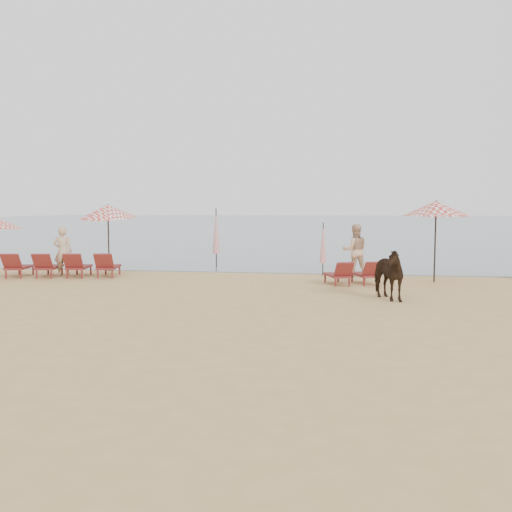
{
  "coord_description": "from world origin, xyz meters",
  "views": [
    {
      "loc": [
        2.48,
        -11.4,
        2.55
      ],
      "look_at": [
        0.0,
        5.0,
        1.1
      ],
      "focal_mm": 40.0,
      "sensor_mm": 36.0,
      "label": 1
    }
  ],
  "objects": [
    {
      "name": "lounger_cluster_right",
      "position": [
        2.85,
        7.24,
        0.38
      ],
      "size": [
        1.91,
        1.88,
        0.54
      ],
      "rotation": [
        0.0,
        0.0,
        0.34
      ],
      "color": "maroon",
      "rests_on": "ground"
    },
    {
      "name": "umbrella_open_right",
      "position": [
        5.58,
        8.36,
        2.47
      ],
      "size": [
        2.25,
        2.25,
        2.75
      ],
      "rotation": [
        0.0,
        0.0,
        -0.3
      ],
      "color": "black",
      "rests_on": "ground"
    },
    {
      "name": "umbrella_closed_right",
      "position": [
        1.8,
        9.49,
        1.21
      ],
      "size": [
        0.24,
        0.24,
        1.96
      ],
      "rotation": [
        0.0,
        0.0,
        0.27
      ],
      "color": "black",
      "rests_on": "ground"
    },
    {
      "name": "beachgoer_left",
      "position": [
        -7.54,
        7.93,
        0.92
      ],
      "size": [
        0.74,
        0.56,
        1.83
      ],
      "primitive_type": "imported",
      "rotation": [
        0.0,
        0.0,
        3.35
      ],
      "color": "tan",
      "rests_on": "ground"
    },
    {
      "name": "cow",
      "position": [
        3.66,
        4.43,
        0.71
      ],
      "size": [
        1.4,
        1.85,
        1.42
      ],
      "primitive_type": "imported",
      "rotation": [
        0.0,
        0.0,
        0.43
      ],
      "color": "black",
      "rests_on": "ground"
    },
    {
      "name": "sea",
      "position": [
        0.0,
        80.0,
        0.0
      ],
      "size": [
        160.0,
        140.0,
        0.06
      ],
      "primitive_type": "cube",
      "color": "#51606B",
      "rests_on": "ground"
    },
    {
      "name": "beachgoer_right_a",
      "position": [
        2.96,
        9.51,
        0.95
      ],
      "size": [
        1.03,
        0.86,
        1.91
      ],
      "primitive_type": "imported",
      "rotation": [
        0.0,
        0.0,
        3.3
      ],
      "color": "tan",
      "rests_on": "ground"
    },
    {
      "name": "lounger_cluster_left",
      "position": [
        -7.47,
        7.72,
        0.42
      ],
      "size": [
        4.08,
        2.29,
        0.61
      ],
      "rotation": [
        0.0,
        0.0,
        0.18
      ],
      "color": "maroon",
      "rests_on": "ground"
    },
    {
      "name": "umbrella_closed_left",
      "position": [
        -2.69,
        11.7,
        1.52
      ],
      "size": [
        0.3,
        0.3,
        2.47
      ],
      "rotation": [
        0.0,
        0.0,
        0.06
      ],
      "color": "black",
      "rests_on": "ground"
    },
    {
      "name": "ground",
      "position": [
        0.0,
        0.0,
        0.0
      ],
      "size": [
        120.0,
        120.0,
        0.0
      ],
      "primitive_type": "plane",
      "color": "tan",
      "rests_on": "ground"
    },
    {
      "name": "umbrella_open_left_b",
      "position": [
        -6.6,
        9.83,
        2.36
      ],
      "size": [
        2.14,
        2.18,
        2.72
      ],
      "rotation": [
        0.0,
        0.0,
        -0.36
      ],
      "color": "black",
      "rests_on": "ground"
    }
  ]
}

